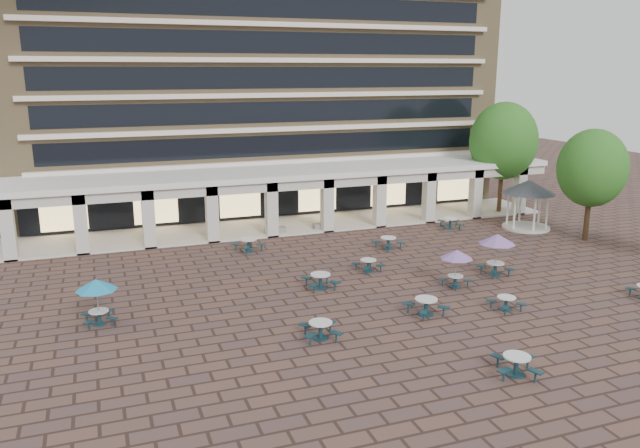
# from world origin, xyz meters

# --- Properties ---
(ground) EXTENTS (120.00, 120.00, 0.00)m
(ground) POSITION_xyz_m (0.00, 0.00, 0.00)
(ground) COLOR brown
(ground) RESTS_ON ground
(apartment_building) EXTENTS (40.00, 15.50, 25.20)m
(apartment_building) POSITION_xyz_m (0.00, 25.47, 12.60)
(apartment_building) COLOR #9A8057
(apartment_building) RESTS_ON ground
(retail_arcade) EXTENTS (42.00, 6.60, 4.40)m
(retail_arcade) POSITION_xyz_m (0.00, 14.80, 3.00)
(retail_arcade) COLOR white
(retail_arcade) RESTS_ON ground
(picnic_table_0) EXTENTS (1.93, 1.93, 0.79)m
(picnic_table_0) POSITION_xyz_m (-4.81, -5.23, 0.47)
(picnic_table_0) COLOR #13323A
(picnic_table_0) RESTS_ON ground
(picnic_table_1) EXTENTS (2.21, 2.21, 0.81)m
(picnic_table_1) POSITION_xyz_m (1.22, -11.00, 0.48)
(picnic_table_1) COLOR #13323A
(picnic_table_1) RESTS_ON ground
(picnic_table_2) EXTENTS (2.06, 2.06, 0.83)m
(picnic_table_2) POSITION_xyz_m (0.96, -4.35, 0.49)
(picnic_table_2) COLOR #13323A
(picnic_table_2) RESTS_ON ground
(picnic_table_3) EXTENTS (1.66, 1.66, 0.69)m
(picnic_table_3) POSITION_xyz_m (5.01, -5.17, 0.41)
(picnic_table_3) COLOR #13323A
(picnic_table_3) RESTS_ON ground
(picnic_table_4) EXTENTS (1.91, 1.91, 2.21)m
(picnic_table_4) POSITION_xyz_m (-14.00, -0.20, 1.88)
(picnic_table_4) COLOR #13323A
(picnic_table_4) RESTS_ON ground
(picnic_table_5) EXTENTS (1.86, 1.86, 0.83)m
(picnic_table_5) POSITION_xyz_m (-2.57, 0.93, 0.49)
(picnic_table_5) COLOR #13323A
(picnic_table_5) RESTS_ON ground
(picnic_table_6) EXTENTS (1.81, 1.81, 2.10)m
(picnic_table_6) POSITION_xyz_m (4.47, -1.35, 1.78)
(picnic_table_6) COLOR #13323A
(picnic_table_6) RESTS_ON ground
(picnic_table_9) EXTENTS (1.78, 1.78, 0.71)m
(picnic_table_9) POSITION_xyz_m (1.11, 2.78, 0.43)
(picnic_table_9) COLOR #13323A
(picnic_table_9) RESTS_ON ground
(picnic_table_10) EXTENTS (2.09, 2.09, 0.79)m
(picnic_table_10) POSITION_xyz_m (4.32, 6.68, 0.47)
(picnic_table_10) COLOR #13323A
(picnic_table_10) RESTS_ON ground
(picnic_table_11) EXTENTS (2.11, 2.11, 2.44)m
(picnic_table_11) POSITION_xyz_m (7.73, -0.40, 2.07)
(picnic_table_11) COLOR #13323A
(picnic_table_11) RESTS_ON ground
(picnic_table_12) EXTENTS (2.25, 2.25, 0.83)m
(picnic_table_12) POSITION_xyz_m (-4.57, 9.26, 0.50)
(picnic_table_12) COLOR #13323A
(picnic_table_12) RESTS_ON ground
(picnic_table_13) EXTENTS (2.13, 2.13, 0.79)m
(picnic_table_13) POSITION_xyz_m (11.09, 10.00, 0.47)
(picnic_table_13) COLOR #13323A
(picnic_table_13) RESTS_ON ground
(gazebo) EXTENTS (3.92, 3.92, 3.65)m
(gazebo) POSITION_xyz_m (16.48, 8.11, 2.75)
(gazebo) COLOR beige
(gazebo) RESTS_ON ground
(tree_east_a) EXTENTS (4.65, 4.65, 7.75)m
(tree_east_a) POSITION_xyz_m (18.27, 3.98, 5.06)
(tree_east_a) COLOR #46331C
(tree_east_a) RESTS_ON ground
(tree_east_c) EXTENTS (5.47, 5.47, 9.12)m
(tree_east_c) POSITION_xyz_m (17.73, 13.27, 5.96)
(tree_east_c) COLOR #46331C
(tree_east_c) RESTS_ON ground
(planter_left) EXTENTS (1.50, 0.60, 1.14)m
(planter_left) POSITION_xyz_m (-1.70, 12.90, 0.42)
(planter_left) COLOR gray
(planter_left) RESTS_ON ground
(planter_right) EXTENTS (1.50, 0.60, 1.15)m
(planter_right) POSITION_xyz_m (2.00, 12.90, 0.42)
(planter_right) COLOR gray
(planter_right) RESTS_ON ground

